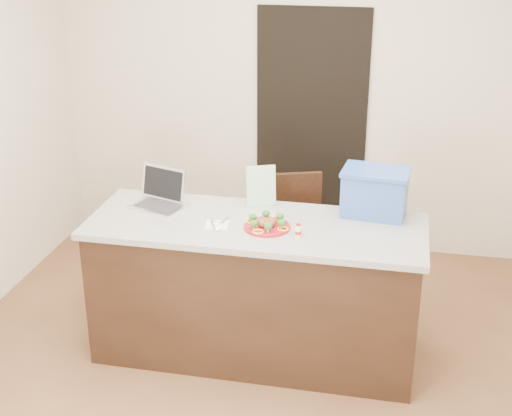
% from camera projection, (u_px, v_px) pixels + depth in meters
% --- Properties ---
extents(ground, '(4.00, 4.00, 0.00)m').
position_uv_depth(ground, '(247.00, 373.00, 4.46)').
color(ground, brown).
rests_on(ground, ground).
extents(room_shell, '(4.00, 4.00, 4.00)m').
position_uv_depth(room_shell, '(246.00, 123.00, 3.83)').
color(room_shell, white).
rests_on(room_shell, ground).
extents(doorway, '(0.90, 0.02, 2.00)m').
position_uv_depth(doorway, '(311.00, 132.00, 5.84)').
color(doorway, black).
rests_on(doorway, ground).
extents(island, '(2.06, 0.76, 0.92)m').
position_uv_depth(island, '(256.00, 289.00, 4.50)').
color(island, black).
rests_on(island, ground).
extents(plate, '(0.28, 0.28, 0.02)m').
position_uv_depth(plate, '(267.00, 227.00, 4.25)').
color(plate, maroon).
rests_on(plate, island).
extents(meatballs, '(0.11, 0.11, 0.04)m').
position_uv_depth(meatballs, '(267.00, 223.00, 4.24)').
color(meatballs, brown).
rests_on(meatballs, plate).
extents(broccoli, '(0.23, 0.23, 0.04)m').
position_uv_depth(broccoli, '(267.00, 220.00, 4.24)').
color(broccoli, '#1A5215').
rests_on(broccoli, plate).
extents(pepper_rings, '(0.27, 0.27, 0.01)m').
position_uv_depth(pepper_rings, '(267.00, 225.00, 4.25)').
color(pepper_rings, yellow).
rests_on(pepper_rings, plate).
extents(napkin, '(0.15, 0.15, 0.01)m').
position_uv_depth(napkin, '(217.00, 225.00, 4.30)').
color(napkin, silver).
rests_on(napkin, island).
extents(fork, '(0.06, 0.15, 0.00)m').
position_uv_depth(fork, '(214.00, 223.00, 4.31)').
color(fork, '#B9B9BD').
rests_on(fork, napkin).
extents(knife, '(0.03, 0.22, 0.01)m').
position_uv_depth(knife, '(221.00, 225.00, 4.27)').
color(knife, white).
rests_on(knife, napkin).
extents(yogurt_bottle, '(0.04, 0.04, 0.08)m').
position_uv_depth(yogurt_bottle, '(298.00, 231.00, 4.14)').
color(yogurt_bottle, white).
rests_on(yogurt_bottle, island).
extents(laptop, '(0.38, 0.35, 0.23)m').
position_uv_depth(laptop, '(161.00, 195.00, 4.58)').
color(laptop, silver).
rests_on(laptop, island).
extents(leaflet, '(0.19, 0.11, 0.27)m').
position_uv_depth(leaflet, '(261.00, 186.00, 4.53)').
color(leaflet, white).
rests_on(leaflet, island).
extents(blue_box, '(0.43, 0.33, 0.29)m').
position_uv_depth(blue_box, '(375.00, 192.00, 4.40)').
color(blue_box, '#2D50A4').
rests_on(blue_box, island).
extents(chair, '(0.55, 0.56, 0.97)m').
position_uv_depth(chair, '(288.00, 234.00, 5.05)').
color(chair, black).
rests_on(chair, ground).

